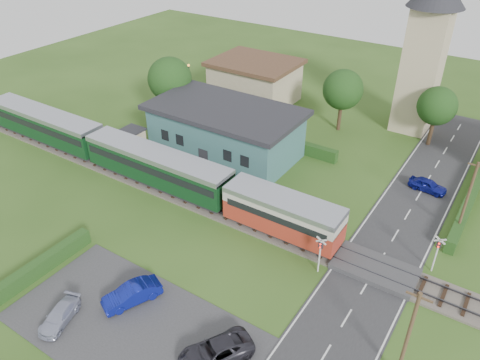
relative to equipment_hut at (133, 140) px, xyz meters
The scene contains 28 objects.
ground 18.82m from the equipment_hut, 16.11° to the right, with size 120.00×120.00×0.00m, color #2D4C19.
railway_track 18.36m from the equipment_hut, 10.08° to the right, with size 76.00×3.20×0.49m.
road 28.53m from the equipment_hut, 10.52° to the right, with size 6.00×70.00×0.05m, color #28282B.
car_park 23.90m from the equipment_hut, 46.19° to the right, with size 17.00×9.00×0.08m, color #333335.
crossing_deck 28.22m from the equipment_hut, ahead, with size 6.20×3.40×0.45m, color #333335.
platform 8.14m from the equipment_hut, ahead, with size 30.00×3.00×0.45m, color gray.
equipment_hut is the anchor object (origin of this frame).
station_building 9.92m from the equipment_hut, 35.92° to the left, with size 16.00×9.00×5.30m.
train 4.52m from the equipment_hut, 45.34° to the right, with size 43.20×2.90×3.40m.
church_tower 33.48m from the equipment_hut, 44.75° to the left, with size 6.00×6.00×17.60m.
house_west 20.05m from the equipment_hut, 81.38° to the left, with size 10.80×8.80×5.50m.
hedge_carpark 18.61m from the equipment_hut, 67.85° to the right, with size 0.80×9.00×1.20m, color #193814.
hedge_roadside 33.98m from the equipment_hut, 18.54° to the left, with size 0.80×18.00×1.20m, color #193814.
hedge_station 13.09m from the equipment_hut, 52.16° to the left, with size 22.00×0.80×1.30m, color #193814.
tree_a 9.73m from the equipment_hut, 102.80° to the left, with size 5.20×5.20×8.00m.
tree_b 24.16m from the equipment_hut, 48.05° to the left, with size 4.60×4.60×7.34m.
tree_c 32.81m from the equipment_hut, 37.29° to the left, with size 4.20×4.20×6.78m.
utility_pole_b 34.14m from the equipment_hut, 19.18° to the right, with size 1.40×0.22×7.00m.
utility_pole_c 32.61m from the equipment_hut, ahead, with size 1.40×0.22×7.00m.
crossing_signal_near 25.04m from the equipment_hut, 12.94° to the right, with size 0.84×0.28×3.28m.
crossing_signal_far 31.61m from the equipment_hut, ahead, with size 0.84×0.28×3.28m.
streetlamp_west 15.39m from the equipment_hut, 105.12° to the left, with size 0.30×0.30×5.15m.
car_on_road 30.14m from the equipment_hut, 19.65° to the left, with size 1.41×3.51×1.20m, color navy.
car_park_blue 21.51m from the equipment_hut, 46.28° to the right, with size 1.44×4.14×1.36m, color navy.
car_park_silver 22.95m from the equipment_hut, 58.21° to the right, with size 1.44×3.55×1.03m, color #A4A8C1.
car_park_dark 27.72m from the equipment_hut, 35.69° to the right, with size 2.17×4.70×1.31m, color #28272F.
pedestrian_near 16.85m from the equipment_hut, ahead, with size 0.69×0.45×1.88m, color gray.
pedestrian_far 3.53m from the equipment_hut, 13.19° to the right, with size 0.87×0.68×1.79m, color gray.
Camera 1 is at (15.84, -25.54, 24.91)m, focal length 35.00 mm.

